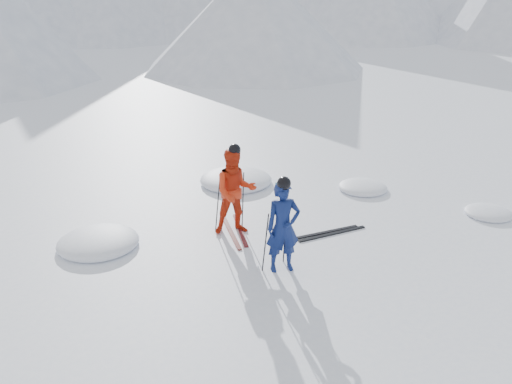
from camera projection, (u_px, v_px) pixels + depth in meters
ground at (331, 227)px, 12.26m from camera, size 160.00×160.00×0.00m
skier_blue at (283, 227)px, 10.17m from camera, size 0.76×0.63×1.79m
skier_red at (235, 192)px, 11.69m from camera, size 1.15×1.04×1.93m
pole_blue_left at (265, 243)px, 10.23m from camera, size 0.12×0.08×1.19m
pole_blue_right at (285, 233)px, 10.60m from camera, size 0.12×0.07×1.19m
pole_red_left at (218, 205)px, 11.84m from camera, size 0.13×0.10×1.28m
pole_red_right at (243, 200)px, 12.08m from camera, size 0.13×0.09×1.28m
ski_worn_left at (231, 233)px, 11.97m from camera, size 0.69×1.62×0.03m
ski_worn_right at (240, 230)px, 12.10m from camera, size 0.80×1.58×0.03m
ski_loose_a at (324, 233)px, 11.97m from camera, size 1.68×0.43×0.03m
ski_loose_b at (332, 234)px, 11.91m from camera, size 1.69×0.37×0.03m
snow_lumps at (239, 202)px, 13.64m from camera, size 9.57×6.86×0.44m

